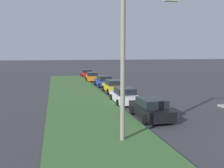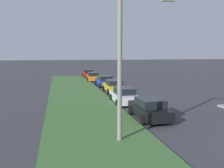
# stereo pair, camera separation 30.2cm
# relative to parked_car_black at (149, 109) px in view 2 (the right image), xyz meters

# --- Properties ---
(grass_median) EXTENTS (60.00, 6.00, 0.12)m
(grass_median) POSITION_rel_parked_car_black_xyz_m (2.48, 4.15, -0.66)
(grass_median) COLOR #3D6633
(grass_median) RESTS_ON ground
(parked_car_black) EXTENTS (4.31, 2.04, 1.47)m
(parked_car_black) POSITION_rel_parked_car_black_xyz_m (0.00, 0.00, 0.00)
(parked_car_black) COLOR black
(parked_car_black) RESTS_ON ground
(parked_car_white) EXTENTS (4.34, 2.10, 1.47)m
(parked_car_white) POSITION_rel_parked_car_black_xyz_m (5.45, 0.34, 0.00)
(parked_car_white) COLOR silver
(parked_car_white) RESTS_ON ground
(parked_car_yellow) EXTENTS (4.30, 2.03, 1.47)m
(parked_car_yellow) POSITION_rel_parked_car_black_xyz_m (11.78, -0.16, 0.00)
(parked_car_yellow) COLOR gold
(parked_car_yellow) RESTS_ON ground
(parked_car_blue) EXTENTS (4.38, 2.18, 1.47)m
(parked_car_blue) POSITION_rel_parked_car_black_xyz_m (17.12, -0.10, 0.00)
(parked_car_blue) COLOR #23389E
(parked_car_blue) RESTS_ON ground
(parked_car_orange) EXTENTS (4.40, 2.21, 1.47)m
(parked_car_orange) POSITION_rel_parked_car_black_xyz_m (23.68, 0.52, 0.00)
(parked_car_orange) COLOR orange
(parked_car_orange) RESTS_ON ground
(parked_car_red) EXTENTS (4.33, 2.07, 1.47)m
(parked_car_red) POSITION_rel_parked_car_black_xyz_m (30.30, 0.51, 0.00)
(parked_car_red) COLOR red
(parked_car_red) RESTS_ON ground
(streetlight) EXTENTS (0.62, 2.87, 7.50)m
(streetlight) POSITION_rel_parked_car_black_xyz_m (-3.95, 2.80, 3.67)
(streetlight) COLOR gray
(streetlight) RESTS_ON ground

